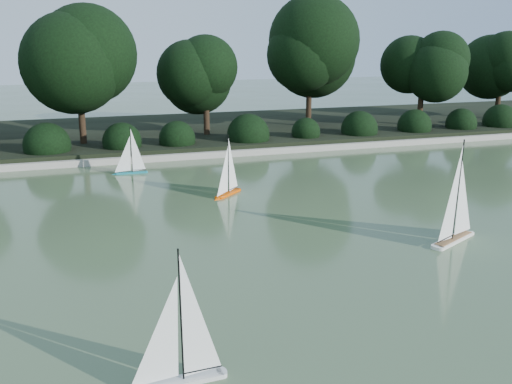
% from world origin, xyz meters
% --- Properties ---
extents(ground, '(80.00, 80.00, 0.00)m').
position_xyz_m(ground, '(0.00, 0.00, 0.00)').
color(ground, '#435734').
rests_on(ground, ground).
extents(pond_coping, '(40.00, 0.35, 0.18)m').
position_xyz_m(pond_coping, '(0.00, 9.00, 0.09)').
color(pond_coping, gray).
rests_on(pond_coping, ground).
extents(far_bank, '(40.00, 8.00, 0.30)m').
position_xyz_m(far_bank, '(0.00, 13.00, 0.15)').
color(far_bank, black).
rests_on(far_bank, ground).
extents(tree_line, '(26.31, 3.93, 4.39)m').
position_xyz_m(tree_line, '(1.23, 11.44, 2.64)').
color(tree_line, black).
rests_on(tree_line, ground).
extents(shrub_hedge, '(29.10, 1.10, 1.10)m').
position_xyz_m(shrub_hedge, '(0.00, 9.90, 0.45)').
color(shrub_hedge, black).
rests_on(shrub_hedge, ground).
extents(sailboat_white_a, '(1.13, 0.24, 1.54)m').
position_xyz_m(sailboat_white_a, '(-2.57, -2.08, 0.24)').
color(sailboat_white_a, silver).
rests_on(sailboat_white_a, ground).
extents(sailboat_white_b, '(1.34, 0.80, 1.92)m').
position_xyz_m(sailboat_white_b, '(2.95, 0.69, 0.30)').
color(sailboat_white_b, silver).
rests_on(sailboat_white_b, ground).
extents(sailboat_orange, '(0.87, 0.83, 1.45)m').
position_xyz_m(sailboat_orange, '(-0.13, 4.77, 0.23)').
color(sailboat_orange, '#F15000').
rests_on(sailboat_orange, ground).
extents(sailboat_teal, '(0.95, 0.17, 1.30)m').
position_xyz_m(sailboat_teal, '(-2.00, 7.62, 0.20)').
color(sailboat_teal, '#157280').
rests_on(sailboat_teal, ground).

